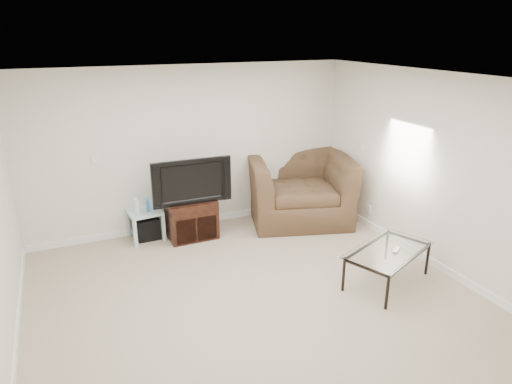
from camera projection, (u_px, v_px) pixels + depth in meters
name	position (u px, v px, depth m)	size (l,w,h in m)	color
floor	(258.00, 304.00, 5.22)	(5.00, 5.00, 0.00)	tan
ceiling	(259.00, 81.00, 4.38)	(5.00, 5.00, 0.00)	white
wall_back	(192.00, 149.00, 6.95)	(5.00, 0.02, 2.50)	silver
wall_right	(439.00, 174.00, 5.75)	(0.02, 5.00, 2.50)	silver
plate_back	(96.00, 159.00, 6.41)	(0.12, 0.02, 0.12)	white
plate_right_switch	(362.00, 146.00, 7.12)	(0.02, 0.09, 0.13)	white
plate_right_outlet	(369.00, 209.00, 7.18)	(0.02, 0.08, 0.12)	white
tv_stand	(192.00, 219.00, 6.81)	(0.71, 0.49, 0.59)	black
dvd_player	(192.00, 208.00, 6.72)	(0.42, 0.29, 0.06)	black
television	(190.00, 180.00, 6.58)	(1.07, 0.21, 0.67)	black
side_table	(145.00, 225.00, 6.79)	(0.47, 0.47, 0.45)	#CCE6F7
subwoofer	(147.00, 228.00, 6.84)	(0.34, 0.34, 0.34)	black
game_console	(136.00, 206.00, 6.61)	(0.05, 0.15, 0.21)	white
game_case	(148.00, 205.00, 6.70)	(0.05, 0.13, 0.18)	#337FCC
recliner	(299.00, 177.00, 7.37)	(1.62, 1.05, 1.42)	brown
coffee_table	(387.00, 266.00, 5.60)	(1.14, 0.65, 0.45)	black
remote	(397.00, 250.00, 5.50)	(0.18, 0.05, 0.02)	#B2B2B7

